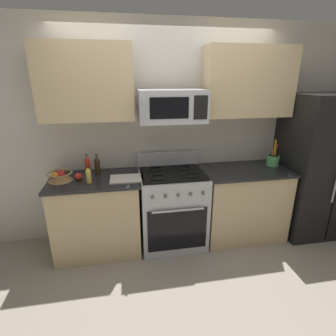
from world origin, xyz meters
name	(u,v)px	position (x,y,z in m)	size (l,w,h in m)	color
ground_plane	(184,277)	(0.00, 0.00, 0.00)	(16.00, 16.00, 0.00)	gray
wall_back	(166,134)	(0.00, 1.05, 1.30)	(8.00, 0.10, 2.60)	beige
counter_left	(98,215)	(-0.88, 0.66, 0.46)	(0.98, 0.65, 0.91)	tan
range_oven	(172,207)	(0.00, 0.66, 0.47)	(0.76, 0.69, 1.09)	#B2B5BA
counter_right	(242,203)	(0.91, 0.66, 0.46)	(1.05, 0.65, 0.91)	tan
refrigerator	(317,166)	(1.89, 0.64, 0.90)	(0.86, 0.76, 1.79)	black
microwave	(172,106)	(0.00, 0.69, 1.68)	(0.72, 0.44, 0.34)	#B2B5BA
upper_cabinets_left	(86,83)	(-0.89, 0.83, 1.92)	(0.97, 0.34, 0.78)	tan
upper_cabinets_right	(248,82)	(0.92, 0.83, 1.92)	(1.04, 0.34, 0.78)	tan
utensil_crock	(273,159)	(1.32, 0.74, 0.99)	(0.15, 0.15, 0.34)	#59AD66
fruit_basket	(60,176)	(-1.23, 0.67, 0.96)	(0.27, 0.27, 0.12)	#9E7A4C
apple_loose	(78,177)	(-1.04, 0.64, 0.95)	(0.08, 0.08, 0.08)	red
cutting_board	(127,179)	(-0.52, 0.58, 0.92)	(0.36, 0.25, 0.02)	silver
bottle_soy	(97,165)	(-0.85, 0.81, 1.02)	(0.06, 0.06, 0.23)	#382314
bottle_oil	(88,175)	(-0.92, 0.55, 1.00)	(0.06, 0.06, 0.19)	gold
bottle_hot_sauce	(87,165)	(-0.96, 0.83, 1.02)	(0.06, 0.06, 0.23)	red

